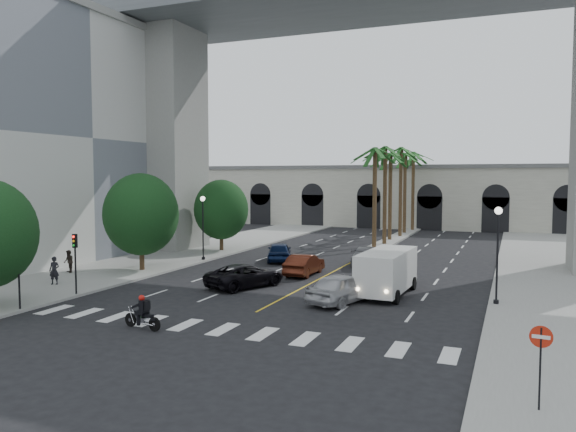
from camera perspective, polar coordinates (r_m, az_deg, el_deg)
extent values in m
plane|color=black|center=(27.53, -5.09, -10.62)|extent=(140.00, 140.00, 0.00)
cube|color=gray|center=(47.78, -12.94, -4.35)|extent=(8.00, 100.00, 0.15)
cube|color=gray|center=(39.39, 25.96, -6.44)|extent=(8.00, 100.00, 0.15)
cube|color=gray|center=(63.25, 10.83, -2.26)|extent=(2.00, 24.00, 0.20)
cube|color=silver|center=(53.09, -25.77, 6.92)|extent=(16.00, 32.00, 20.00)
cube|color=gray|center=(54.65, -26.12, 17.76)|extent=(16.50, 32.50, 0.60)
cube|color=silver|center=(79.68, 13.26, 1.80)|extent=(70.00, 10.00, 8.00)
cube|color=slate|center=(79.63, 13.30, 4.86)|extent=(71.00, 10.50, 0.50)
cube|color=gray|center=(55.14, -11.91, 7.53)|extent=(5.00, 6.00, 20.80)
cylinder|color=#47331E|center=(53.15, 8.79, 1.61)|extent=(0.40, 0.40, 9.50)
cylinder|color=#47331E|center=(57.02, 9.81, 1.91)|extent=(0.40, 0.40, 9.80)
cylinder|color=#47331E|center=(61.00, 10.33, 1.80)|extent=(0.40, 0.40, 9.30)
cylinder|color=#47331E|center=(64.84, 11.36, 2.27)|extent=(0.40, 0.40, 10.10)
cylinder|color=#47331E|center=(68.82, 11.78, 2.16)|extent=(0.40, 0.40, 9.60)
cylinder|color=#47331E|center=(72.71, 12.57, 2.36)|extent=(0.40, 0.40, 9.90)
cylinder|color=#382616|center=(42.45, -14.62, -3.86)|extent=(0.36, 0.36, 2.45)
ellipsoid|color=black|center=(42.15, -14.70, 0.17)|extent=(5.44, 5.44, 5.98)
cylinder|color=#382616|center=(52.49, -6.77, -2.36)|extent=(0.36, 0.36, 2.27)
ellipsoid|color=black|center=(52.26, -6.80, 0.66)|extent=(5.04, 5.04, 5.54)
cylinder|color=black|center=(46.66, -8.60, -4.36)|extent=(0.28, 0.28, 0.36)
cylinder|color=black|center=(46.37, -8.63, -1.40)|extent=(0.11, 0.11, 5.00)
sphere|color=white|center=(46.20, -8.66, 1.75)|extent=(0.40, 0.40, 0.40)
cylinder|color=black|center=(32.41, 20.38, -8.29)|extent=(0.28, 0.28, 0.36)
cylinder|color=black|center=(31.99, 20.49, -4.05)|extent=(0.11, 0.11, 5.00)
sphere|color=white|center=(31.74, 20.60, 0.51)|extent=(0.40, 0.40, 0.40)
cylinder|color=black|center=(32.06, -25.66, -5.72)|extent=(0.10, 0.10, 3.50)
cube|color=black|center=(31.85, -25.74, -3.05)|extent=(0.25, 0.18, 0.80)
cylinder|color=black|center=(34.83, -20.78, -4.83)|extent=(0.10, 0.10, 3.50)
cube|color=black|center=(34.64, -20.84, -2.38)|extent=(0.25, 0.18, 0.80)
cylinder|color=black|center=(27.46, -15.69, -10.10)|extent=(0.65, 0.22, 0.64)
cylinder|color=black|center=(26.38, -13.41, -10.65)|extent=(0.65, 0.22, 0.64)
cube|color=silver|center=(26.86, -14.50, -10.22)|extent=(0.47, 0.37, 0.28)
cube|color=black|center=(26.90, -14.75, -9.54)|extent=(0.62, 0.33, 0.21)
cube|color=black|center=(26.57, -14.03, -9.80)|extent=(0.52, 0.34, 0.13)
cylinder|color=black|center=(27.15, -15.38, -8.92)|extent=(0.13, 0.58, 0.03)
cube|color=black|center=(26.65, -14.41, -8.86)|extent=(0.34, 0.45, 0.55)
cube|color=black|center=(26.52, -14.16, -8.81)|extent=(0.20, 0.34, 0.41)
sphere|color=red|center=(26.68, -14.65, -8.06)|extent=(0.28, 0.28, 0.28)
imported|color=#B0B0B5|center=(31.29, 5.52, -7.27)|extent=(3.33, 5.24, 1.66)
imported|color=#46190E|center=(39.79, 1.66, -4.95)|extent=(1.58, 4.52, 1.49)
imported|color=black|center=(35.59, -4.36, -6.05)|extent=(4.36, 5.80, 1.46)
imported|color=#5C5C60|center=(44.59, 7.99, -4.01)|extent=(2.79, 5.40, 1.50)
imported|color=#0D1B3D|center=(46.12, -0.89, -3.64)|extent=(3.47, 5.04, 1.59)
cube|color=silver|center=(33.57, 10.00, -5.43)|extent=(2.54, 6.21, 2.26)
cube|color=black|center=(30.78, 8.64, -5.75)|extent=(2.10, 0.38, 0.96)
cylinder|color=black|center=(32.03, 7.11, -7.82)|extent=(0.35, 0.81, 0.79)
cylinder|color=black|center=(31.46, 10.89, -8.08)|extent=(0.35, 0.81, 0.79)
cylinder|color=black|center=(36.08, 9.19, -6.50)|extent=(0.35, 0.81, 0.79)
cylinder|color=black|center=(35.57, 12.56, -6.69)|extent=(0.35, 0.81, 0.79)
imported|color=black|center=(38.48, -22.65, -5.14)|extent=(0.74, 0.60, 1.77)
imported|color=black|center=(42.74, -21.39, -4.32)|extent=(0.99, 0.95, 1.61)
cylinder|color=black|center=(18.44, 24.23, -14.20)|extent=(0.06, 0.06, 2.60)
cylinder|color=#B01E0C|center=(18.15, 24.32, -11.12)|extent=(0.65, 0.10, 0.65)
cube|color=silver|center=(18.15, 24.32, -11.12)|extent=(0.50, 0.07, 0.11)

